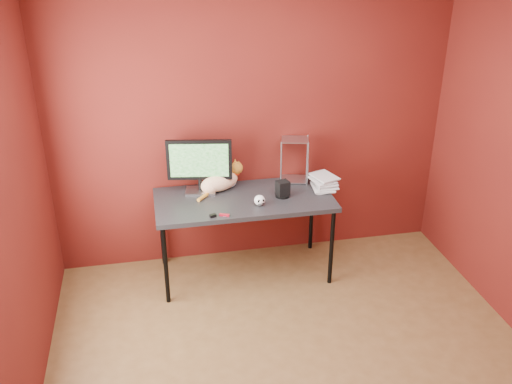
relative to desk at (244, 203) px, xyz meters
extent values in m
cube|color=brown|center=(0.15, -1.37, -0.70)|extent=(3.50, 3.50, 0.01)
cube|color=#54130F|center=(0.15, 0.38, 0.60)|extent=(3.50, 0.02, 2.60)
cube|color=black|center=(0.00, 0.00, 0.03)|extent=(1.50, 0.70, 0.04)
cylinder|color=black|center=(-0.70, -0.30, -0.34)|extent=(0.04, 0.04, 0.71)
cylinder|color=black|center=(0.70, -0.30, -0.34)|extent=(0.04, 0.04, 0.71)
cylinder|color=black|center=(-0.70, 0.30, -0.34)|extent=(0.04, 0.04, 0.71)
cylinder|color=black|center=(0.70, 0.30, -0.34)|extent=(0.04, 0.04, 0.71)
cube|color=#A3A4A8|center=(-0.35, 0.19, 0.06)|extent=(0.28, 0.22, 0.02)
cylinder|color=black|center=(-0.35, 0.19, 0.12)|extent=(0.04, 0.04, 0.11)
cube|color=black|center=(-0.35, 0.19, 0.35)|extent=(0.55, 0.13, 0.35)
cube|color=#155017|center=(-0.35, 0.19, 0.35)|extent=(0.49, 0.09, 0.29)
ellipsoid|color=orange|center=(-0.17, 0.20, 0.13)|extent=(0.39, 0.31, 0.16)
ellipsoid|color=orange|center=(-0.27, 0.15, 0.12)|extent=(0.21, 0.21, 0.13)
sphere|color=white|center=(-0.08, 0.24, 0.11)|extent=(0.11, 0.11, 0.11)
sphere|color=orange|center=(-0.02, 0.27, 0.21)|extent=(0.11, 0.11, 0.11)
cone|color=orange|center=(0.00, 0.24, 0.27)|extent=(0.04, 0.04, 0.05)
cone|color=orange|center=(-0.02, 0.30, 0.27)|extent=(0.04, 0.04, 0.05)
cylinder|color=red|center=(-0.03, 0.26, 0.17)|extent=(0.08, 0.08, 0.01)
cylinder|color=orange|center=(-0.33, 0.07, 0.07)|extent=(0.14, 0.16, 0.03)
ellipsoid|color=white|center=(0.10, -0.16, 0.10)|extent=(0.09, 0.09, 0.09)
ellipsoid|color=black|center=(0.08, -0.20, 0.11)|extent=(0.02, 0.01, 0.03)
ellipsoid|color=black|center=(0.12, -0.20, 0.11)|extent=(0.02, 0.01, 0.03)
cube|color=black|center=(0.10, -0.20, 0.08)|extent=(0.05, 0.01, 0.00)
cylinder|color=black|center=(0.33, -0.04, 0.06)|extent=(0.12, 0.12, 0.02)
cube|color=black|center=(0.33, -0.04, 0.13)|extent=(0.12, 0.11, 0.12)
imported|color=beige|center=(0.63, 0.06, 0.17)|extent=(0.20, 0.26, 0.24)
imported|color=beige|center=(0.63, 0.06, 0.42)|extent=(0.18, 0.25, 0.24)
imported|color=beige|center=(0.63, 0.06, 0.66)|extent=(0.21, 0.26, 0.24)
imported|color=beige|center=(0.63, 0.06, 0.90)|extent=(0.23, 0.28, 0.24)
imported|color=beige|center=(0.63, 0.06, 1.15)|extent=(0.25, 0.29, 0.24)
cylinder|color=#A3A4A8|center=(0.39, 0.17, 0.25)|extent=(0.01, 0.01, 0.40)
cylinder|color=#A3A4A8|center=(0.62, 0.17, 0.25)|extent=(0.01, 0.01, 0.40)
cylinder|color=#A3A4A8|center=(0.39, 0.36, 0.25)|extent=(0.01, 0.01, 0.40)
cylinder|color=#A3A4A8|center=(0.62, 0.36, 0.25)|extent=(0.01, 0.01, 0.40)
cube|color=#A3A4A8|center=(0.51, 0.27, 0.06)|extent=(0.27, 0.24, 0.01)
cube|color=#A3A4A8|center=(0.51, 0.27, 0.44)|extent=(0.27, 0.24, 0.01)
cube|color=maroon|center=(-0.21, -0.29, 0.06)|extent=(0.08, 0.05, 0.02)
cube|color=black|center=(-0.30, -0.29, 0.06)|extent=(0.06, 0.04, 0.02)
cylinder|color=#A3A4A8|center=(-0.20, -0.29, 0.05)|extent=(0.04, 0.04, 0.00)
camera|label=1|loc=(-0.76, -4.26, 2.17)|focal=40.00mm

